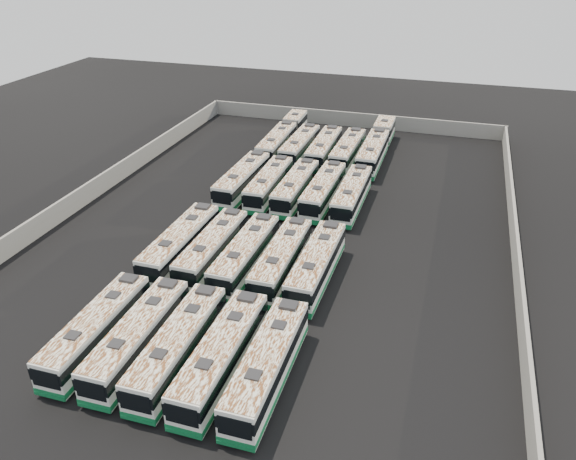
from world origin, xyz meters
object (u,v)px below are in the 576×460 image
object	(u,v)px
bus_midfront_far_right	(316,265)
bus_midback_far_right	(352,195)
bus_front_center	(178,346)
bus_back_left	(300,146)
bus_midfront_right	(282,260)
bus_midfront_far_left	(181,244)
bus_midback_far_left	(242,180)
bus_front_far_right	(267,365)
bus_midfront_left	(212,249)
bus_back_center	(324,149)
bus_front_left	(138,337)
bus_midback_left	(269,184)
bus_front_right	(222,355)
bus_midfront_center	(245,255)
bus_midback_right	(323,191)
bus_front_far_left	(97,330)
bus_back_far_right	(377,145)
bus_back_right	(348,151)
bus_midback_center	(295,187)
bus_back_far_left	(283,137)

from	to	relation	value
bus_midfront_far_right	bus_midback_far_right	size ratio (longest dim) A/B	1.03
bus_front_center	bus_back_left	distance (m)	40.99
bus_midfront_right	bus_midfront_far_left	bearing A→B (deg)	-179.17
bus_midback_far_left	bus_front_far_right	bearing A→B (deg)	-64.85
bus_midfront_left	bus_back_center	size ratio (longest dim) A/B	0.99
bus_midfront_right	bus_midback_far_right	size ratio (longest dim) A/B	1.01
bus_midback_far_right	bus_front_left	bearing A→B (deg)	-108.60
bus_midfront_far_left	bus_midback_left	world-z (taller)	bus_midfront_far_left
bus_front_right	bus_back_left	world-z (taller)	bus_front_right
bus_midback_left	bus_back_left	distance (m)	12.73
bus_midfront_center	bus_back_left	world-z (taller)	bus_midfront_center
bus_front_center	bus_midback_right	world-z (taller)	bus_front_center
bus_midfront_left	bus_front_right	bearing A→B (deg)	-63.16
bus_midfront_left	bus_midback_left	world-z (taller)	bus_midfront_left
bus_front_far_left	bus_back_far_right	xyz separation A→B (m)	(12.78, 44.22, 0.07)
bus_midfront_left	bus_midback_left	bearing A→B (deg)	89.97
bus_midback_left	bus_midfront_left	bearing A→B (deg)	-91.36
bus_back_right	bus_midback_far_left	bearing A→B (deg)	-125.69
bus_midfront_far_right	bus_back_far_right	size ratio (longest dim) A/B	0.63
bus_midfront_center	bus_back_right	bearing A→B (deg)	84.37
bus_front_far_left	bus_midback_right	xyz separation A→B (m)	(9.57, 28.09, 0.02)
bus_back_left	bus_midfront_far_left	bearing A→B (deg)	-95.68
bus_midfront_left	bus_back_right	xyz separation A→B (m)	(6.39, 28.02, 0.00)
bus_midfront_left	bus_back_far_right	bearing A→B (deg)	73.33
bus_front_far_left	bus_front_center	bearing A→B (deg)	-0.11
bus_back_right	bus_front_left	bearing A→B (deg)	-97.87
bus_midfront_center	bus_midback_center	xyz separation A→B (m)	(0.06, 15.25, -0.02)
bus_midfront_far_left	bus_front_far_left	bearing A→B (deg)	-90.12
bus_midfront_right	bus_back_far_right	distance (m)	31.37
bus_midback_center	bus_back_far_right	size ratio (longest dim) A/B	0.62
bus_midback_far_right	bus_midback_center	bearing A→B (deg)	179.71
bus_midback_right	bus_midback_center	bearing A→B (deg)	-178.93
bus_front_far_right	bus_back_right	world-z (taller)	bus_front_far_right
bus_midback_far_left	bus_midback_right	distance (m)	9.48
bus_back_far_left	bus_midfront_left	bearing A→B (deg)	-85.40
bus_front_right	bus_front_far_right	bearing A→B (deg)	0.82
bus_front_center	bus_front_far_right	size ratio (longest dim) A/B	0.99
bus_back_far_left	bus_back_center	world-z (taller)	bus_back_center
bus_front_right	bus_midback_center	world-z (taller)	bus_front_right
bus_midfront_right	bus_midback_far_right	xyz separation A→B (m)	(3.08, 15.03, -0.01)
bus_midback_far_right	bus_front_far_right	bearing A→B (deg)	-89.68
bus_midback_left	bus_front_right	bearing A→B (deg)	-78.26
bus_midfront_center	bus_midback_left	size ratio (longest dim) A/B	1.02
bus_front_far_left	bus_front_left	bearing A→B (deg)	1.09
bus_front_center	bus_midfront_right	xyz separation A→B (m)	(3.26, 12.96, -0.02)
bus_midback_far_right	bus_midfront_left	bearing A→B (deg)	-122.34
bus_midback_center	bus_front_left	bearing A→B (deg)	-96.25
bus_midback_center	bus_midback_far_left	bearing A→B (deg)	178.76
bus_midfront_far_right	bus_midback_far_right	distance (m)	15.04
bus_midfront_right	bus_midback_far_right	world-z (taller)	bus_midfront_right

